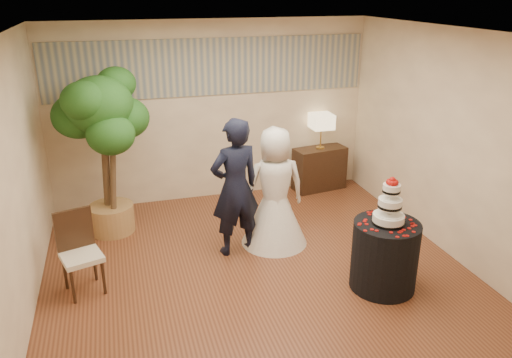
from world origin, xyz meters
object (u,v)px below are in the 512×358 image
object	(u,v)px
table_lamp	(321,131)
groom	(235,188)
cake_table	(384,255)
side_chair	(81,255)
bride	(275,187)
wedding_cake	(390,201)
console	(319,168)
ficus_tree	(105,154)

from	to	relation	value
table_lamp	groom	bearing A→B (deg)	-137.69
groom	cake_table	distance (m)	1.96
groom	side_chair	world-z (taller)	groom
bride	cake_table	distance (m)	1.66
cake_table	wedding_cake	world-z (taller)	wedding_cake
groom	wedding_cake	size ratio (longest dim) A/B	3.26
console	groom	bearing A→B (deg)	-146.55
wedding_cake	console	size ratio (longest dim) A/B	0.63
bride	console	distance (m)	2.14
console	table_lamp	distance (m)	0.65
cake_table	wedding_cake	distance (m)	0.68
ficus_tree	side_chair	world-z (taller)	ficus_tree
bride	cake_table	world-z (taller)	bride
console	side_chair	world-z (taller)	side_chair
wedding_cake	side_chair	world-z (taller)	wedding_cake
cake_table	console	distance (m)	3.01
console	ficus_tree	world-z (taller)	ficus_tree
bride	side_chair	size ratio (longest dim) A/B	1.70
ficus_tree	side_chair	bearing A→B (deg)	-102.60
groom	cake_table	xyz separation A→B (m)	(1.41, -1.27, -0.49)
ficus_tree	side_chair	distance (m)	1.65
side_chair	ficus_tree	bearing A→B (deg)	60.20
groom	console	bearing A→B (deg)	-149.20
bride	side_chair	world-z (taller)	bride
groom	ficus_tree	distance (m)	1.87
cake_table	side_chair	xyz separation A→B (m)	(-3.28, 0.84, 0.07)
wedding_cake	ficus_tree	size ratio (longest dim) A/B	0.24
bride	console	world-z (taller)	bride
console	table_lamp	bearing A→B (deg)	0.00
bride	console	bearing A→B (deg)	-126.38
wedding_cake	table_lamp	distance (m)	3.01
wedding_cake	table_lamp	size ratio (longest dim) A/B	0.94
groom	side_chair	distance (m)	1.96
bride	console	size ratio (longest dim) A/B	1.85
console	table_lamp	world-z (taller)	table_lamp
console	side_chair	bearing A→B (deg)	-159.16
side_chair	groom	bearing A→B (deg)	-4.42
cake_table	ficus_tree	size ratio (longest dim) A/B	0.35
cake_table	ficus_tree	bearing A→B (deg)	141.99
cake_table	table_lamp	bearing A→B (deg)	81.10
wedding_cake	side_chair	size ratio (longest dim) A/B	0.58
cake_table	side_chair	bearing A→B (deg)	165.58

